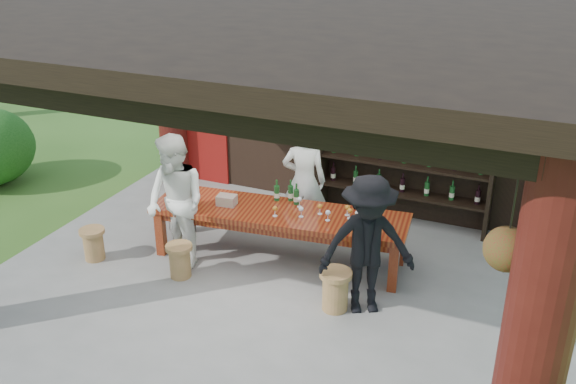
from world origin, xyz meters
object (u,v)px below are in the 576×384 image
at_px(stool_near_left, 180,260).
at_px(stool_far_left, 93,243).
at_px(guest_woman, 176,202).
at_px(wine_shelf, 405,150).
at_px(stool_near_right, 335,289).
at_px(host, 304,181).
at_px(napkin_basket, 227,200).
at_px(tasting_table, 279,218).
at_px(guest_man, 367,246).

xyz_separation_m(stool_near_left, stool_far_left, (-1.35, -0.08, -0.00)).
height_order(stool_near_left, guest_woman, guest_woman).
bearing_deg(stool_near_left, stool_far_left, -176.49).
relative_size(wine_shelf, stool_near_right, 5.06).
relative_size(stool_near_left, host, 0.27).
relative_size(stool_far_left, napkin_basket, 1.78).
height_order(tasting_table, guest_woman, guest_woman).
distance_m(stool_near_right, guest_woman, 2.43).
xyz_separation_m(stool_near_right, host, (-1.09, 1.65, 0.60)).
xyz_separation_m(wine_shelf, guest_woman, (-2.46, -2.50, -0.25)).
relative_size(wine_shelf, host, 1.52).
relative_size(tasting_table, stool_near_right, 6.83).
bearing_deg(host, stool_near_right, 107.70).
height_order(stool_near_right, napkin_basket, napkin_basket).
xyz_separation_m(stool_near_left, stool_near_right, (2.15, 0.10, 0.03)).
bearing_deg(stool_near_left, wine_shelf, 50.90).
bearing_deg(stool_near_right, stool_near_left, -177.21).
bearing_deg(guest_woman, tasting_table, 49.31).
bearing_deg(napkin_basket, stool_near_left, -108.64).
distance_m(stool_near_right, host, 2.06).
relative_size(tasting_table, stool_near_left, 7.66).
height_order(host, guest_man, guest_man).
bearing_deg(stool_near_left, napkin_basket, 71.36).
distance_m(tasting_table, stool_near_left, 1.44).
bearing_deg(tasting_table, wine_shelf, 55.89).
xyz_separation_m(guest_woman, guest_man, (2.67, -0.05, -0.04)).
xyz_separation_m(stool_near_left, napkin_basket, (0.28, 0.83, 0.57)).
bearing_deg(stool_near_right, host, 123.35).
height_order(host, napkin_basket, host).
relative_size(guest_man, napkin_basket, 6.81).
distance_m(wine_shelf, stool_far_left, 4.72).
bearing_deg(host, guest_man, 117.49).
xyz_separation_m(host, guest_woman, (-1.25, -1.46, 0.05)).
bearing_deg(stool_far_left, guest_woman, 17.95).
bearing_deg(guest_man, guest_woman, 151.27).
distance_m(stool_far_left, guest_woman, 1.40).
xyz_separation_m(stool_far_left, guest_man, (3.83, 0.33, 0.64)).
xyz_separation_m(host, guest_man, (1.42, -1.51, 0.01)).
relative_size(host, guest_woman, 0.94).
xyz_separation_m(stool_far_left, napkin_basket, (1.63, 0.91, 0.57)).
xyz_separation_m(guest_man, napkin_basket, (-2.20, 0.59, -0.07)).
height_order(stool_near_right, guest_man, guest_man).
xyz_separation_m(wine_shelf, host, (-1.21, -1.04, -0.30)).
relative_size(stool_near_right, guest_man, 0.30).
distance_m(stool_far_left, napkin_basket, 1.96).
height_order(tasting_table, stool_near_right, tasting_table).
height_order(guest_woman, guest_man, guest_woman).
height_order(tasting_table, host, host).
distance_m(host, guest_man, 2.07).
height_order(wine_shelf, guest_man, wine_shelf).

